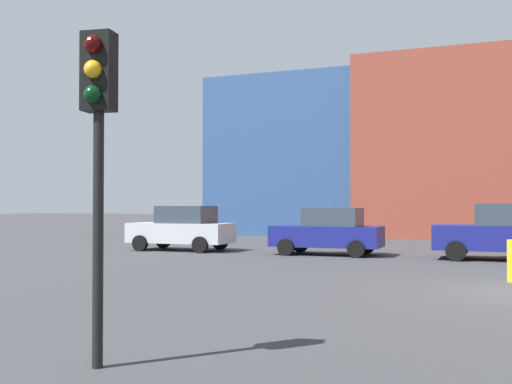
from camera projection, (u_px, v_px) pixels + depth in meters
The scene contains 5 objects.
parked_car_0 at pixel (182, 228), 24.74m from camera, with size 4.15×2.03×1.80m.
parked_car_1 at pixel (328, 231), 22.52m from camera, with size 3.99×1.96×1.73m.
parked_car_2 at pixel (504, 232), 20.33m from camera, with size 4.34×2.13×1.88m.
traffic_light_near_left at pixel (98, 120), 6.90m from camera, with size 0.39×0.38×3.78m.
bollard_yellow_2 at pixel (512, 261), 14.55m from camera, with size 0.24×0.24×1.00m, color yellow.
Camera 1 is at (-0.61, -13.89, 1.82)m, focal length 43.07 mm.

